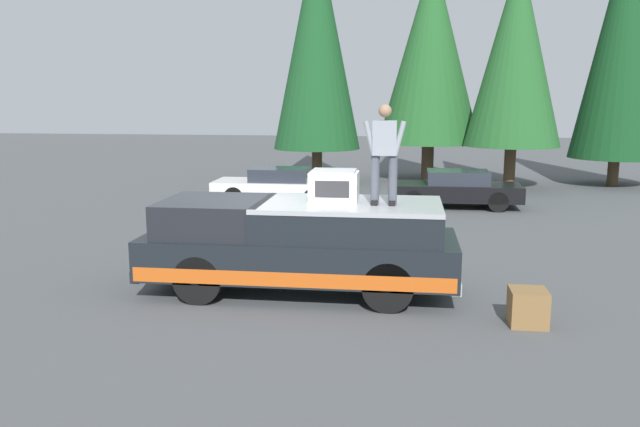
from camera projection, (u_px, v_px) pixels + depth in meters
The scene contains 11 objects.
ground_plane at pixel (291, 293), 11.58m from camera, with size 90.00×90.00×0.00m, color #4C4F51.
pickup_truck at pixel (300, 245), 11.48m from camera, with size 2.01×5.54×1.65m.
compressor_unit at pixel (334, 186), 11.30m from camera, with size 0.65×0.84×0.56m.
person_on_truck_bed at pixel (384, 152), 10.86m from camera, with size 0.29×0.72×1.69m.
parked_car_black at pixel (455, 189), 20.35m from camera, with size 1.64×4.10×1.16m.
parked_car_white at pixel (278, 186), 21.06m from camera, with size 1.64×4.10×1.16m.
wooden_crate at pixel (528, 307), 9.92m from camera, with size 0.56×0.56×0.56m, color olive.
conifer_far_left at pixel (624, 36), 24.22m from camera, with size 3.47×3.47×10.24m.
conifer_left at pixel (516, 51), 23.60m from camera, with size 3.52×3.52×8.58m.
conifer_center_left at pixel (431, 50), 26.05m from camera, with size 4.16×4.16×9.04m.
conifer_center_right at pixel (317, 40), 25.15m from camera, with size 3.44×3.44×9.86m.
Camera 1 is at (-10.96, -1.99, 3.49)m, focal length 36.30 mm.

